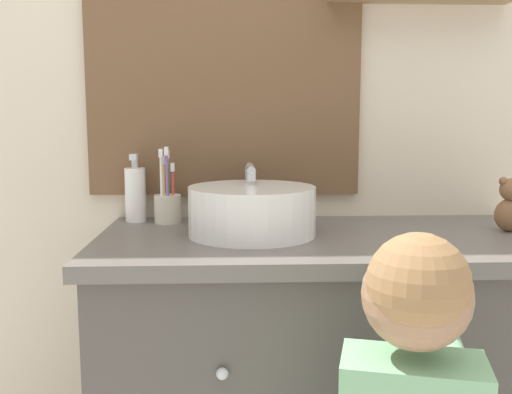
# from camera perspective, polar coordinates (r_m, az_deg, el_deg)

# --- Properties ---
(wall_back) EXTENTS (3.20, 0.18, 2.50)m
(wall_back) POSITION_cam_1_polar(r_m,az_deg,el_deg) (1.64, 5.82, 15.92)
(wall_back) COLOR beige
(wall_back) RESTS_ON ground_plane
(vanity_counter) EXTENTS (1.08, 0.53, 0.78)m
(vanity_counter) POSITION_cam_1_polar(r_m,az_deg,el_deg) (1.49, 6.78, -18.63)
(vanity_counter) COLOR #4C4742
(vanity_counter) RESTS_ON ground_plane
(sink_basin) EXTENTS (0.30, 0.35, 0.16)m
(sink_basin) POSITION_cam_1_polar(r_m,az_deg,el_deg) (1.35, -0.39, -1.28)
(sink_basin) COLOR white
(sink_basin) RESTS_ON vanity_counter
(toothbrush_holder) EXTENTS (0.07, 0.07, 0.20)m
(toothbrush_holder) POSITION_cam_1_polar(r_m,az_deg,el_deg) (1.52, -8.83, -0.76)
(toothbrush_holder) COLOR beige
(toothbrush_holder) RESTS_ON vanity_counter
(soap_dispenser) EXTENTS (0.05, 0.05, 0.18)m
(soap_dispenser) POSITION_cam_1_polar(r_m,az_deg,el_deg) (1.56, -11.97, 0.33)
(soap_dispenser) COLOR white
(soap_dispenser) RESTS_ON vanity_counter
(teddy_bear) EXTENTS (0.07, 0.06, 0.13)m
(teddy_bear) POSITION_cam_1_polar(r_m,az_deg,el_deg) (1.52, 24.08, -0.81)
(teddy_bear) COLOR brown
(teddy_bear) RESTS_ON vanity_counter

